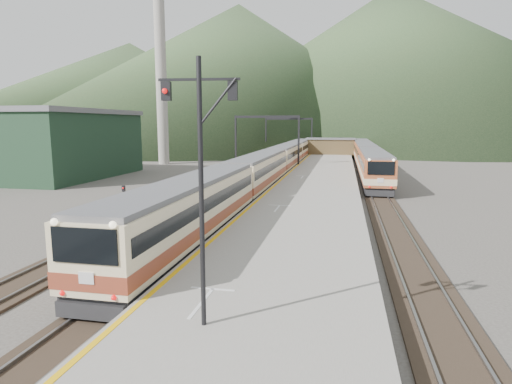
% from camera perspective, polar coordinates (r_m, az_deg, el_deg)
% --- Properties ---
extents(track_main, '(2.60, 200.00, 0.23)m').
position_cam_1_polar(track_main, '(47.69, 1.61, 0.99)').
color(track_main, black).
rests_on(track_main, ground).
extents(track_far, '(2.60, 200.00, 0.23)m').
position_cam_1_polar(track_far, '(48.80, -4.18, 1.15)').
color(track_far, black).
rests_on(track_far, ground).
extents(track_second, '(2.60, 200.00, 0.23)m').
position_cam_1_polar(track_second, '(47.11, 15.52, 0.56)').
color(track_second, black).
rests_on(track_second, ground).
extents(platform, '(8.00, 100.00, 1.00)m').
position_cam_1_polar(platform, '(45.02, 8.21, 0.98)').
color(platform, gray).
rests_on(platform, ground).
extents(gantry_near, '(9.55, 0.25, 8.00)m').
position_cam_1_polar(gantry_near, '(62.50, 1.45, 7.97)').
color(gantry_near, black).
rests_on(gantry_near, ground).
extents(gantry_far, '(9.55, 0.25, 8.00)m').
position_cam_1_polar(gantry_far, '(87.22, 4.37, 8.25)').
color(gantry_far, black).
rests_on(gantry_far, ground).
extents(warehouse, '(14.50, 20.50, 8.60)m').
position_cam_1_polar(warehouse, '(60.56, -25.24, 5.89)').
color(warehouse, black).
rests_on(warehouse, ground).
extents(smokestack, '(1.80, 1.80, 30.00)m').
position_cam_1_polar(smokestack, '(75.31, -12.55, 15.12)').
color(smokestack, '#9E998E').
rests_on(smokestack, ground).
extents(station_shed, '(9.40, 4.40, 3.10)m').
position_cam_1_polar(station_shed, '(84.65, 9.89, 6.08)').
color(station_shed, brown).
rests_on(station_shed, platform).
extents(hill_a, '(180.00, 180.00, 60.00)m').
position_cam_1_polar(hill_a, '(203.66, -2.25, 15.58)').
color(hill_a, '#294124').
rests_on(hill_a, ground).
extents(hill_b, '(220.00, 220.00, 75.00)m').
position_cam_1_polar(hill_b, '(239.50, 17.41, 16.01)').
color(hill_b, '#294124').
rests_on(hill_b, ground).
extents(hill_d, '(200.00, 200.00, 55.00)m').
position_cam_1_polar(hill_d, '(278.61, -16.26, 12.95)').
color(hill_d, '#294124').
rests_on(hill_d, ground).
extents(main_train, '(2.87, 78.75, 3.51)m').
position_cam_1_polar(main_train, '(52.29, 2.56, 3.81)').
color(main_train, beige).
rests_on(main_train, track_main).
extents(second_train, '(2.87, 58.89, 3.50)m').
position_cam_1_polar(second_train, '(69.34, 14.36, 4.82)').
color(second_train, '#AA522C').
rests_on(second_train, track_second).
extents(signal_mast, '(2.20, 0.38, 7.51)m').
position_cam_1_polar(signal_mast, '(11.78, -7.37, 3.20)').
color(signal_mast, black).
rests_on(signal_mast, platform).
extents(short_signal_a, '(0.24, 0.18, 2.27)m').
position_cam_1_polar(short_signal_a, '(19.04, -22.57, -7.75)').
color(short_signal_a, black).
rests_on(short_signal_a, ground).
extents(short_signal_b, '(0.26, 0.22, 2.27)m').
position_cam_1_polar(short_signal_b, '(42.77, -3.24, 1.94)').
color(short_signal_b, black).
rests_on(short_signal_b, ground).
extents(short_signal_c, '(0.23, 0.17, 2.27)m').
position_cam_1_polar(short_signal_c, '(32.99, -17.19, -0.57)').
color(short_signal_c, black).
rests_on(short_signal_c, ground).
extents(worker, '(0.57, 0.39, 1.55)m').
position_cam_1_polar(worker, '(19.94, -23.85, -9.16)').
color(worker, black).
rests_on(worker, ground).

